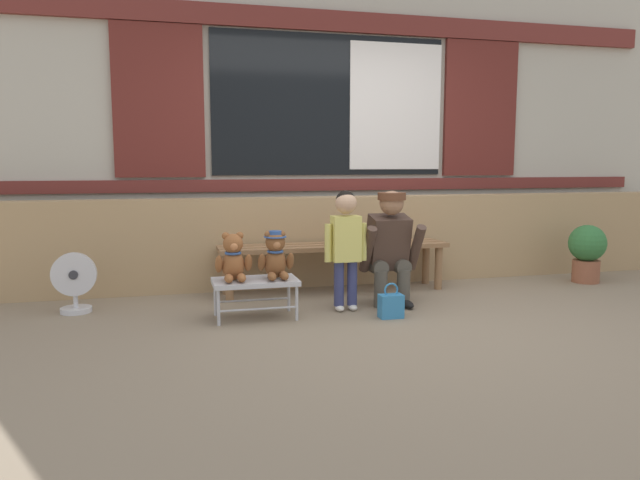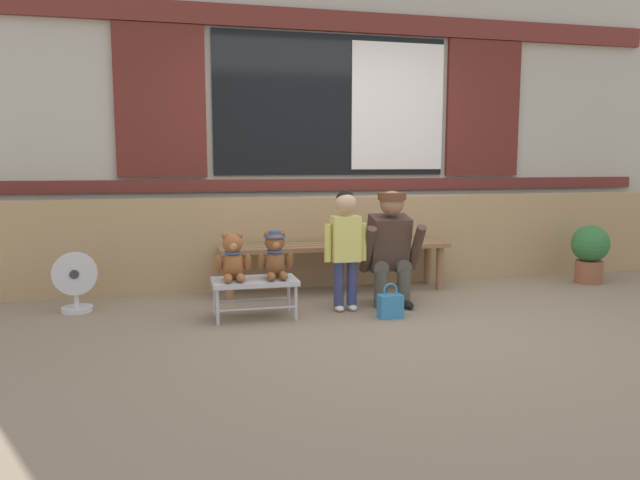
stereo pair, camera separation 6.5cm
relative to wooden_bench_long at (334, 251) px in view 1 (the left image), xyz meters
name	(u,v)px [view 1 (the left image)]	position (x,y,z in m)	size (l,w,h in m)	color
ground_plane	(394,319)	(0.17, -1.06, -0.37)	(60.00, 60.00, 0.00)	#84725B
brick_low_wall	(341,240)	(0.17, 0.37, 0.05)	(7.62, 0.25, 0.85)	tan
shop_facade	(328,114)	(0.17, 0.88, 1.30)	(7.78, 0.26, 3.32)	#B7B2A3
wooden_bench_long	(334,251)	(0.00, 0.00, 0.00)	(2.10, 0.40, 0.44)	#8E6642
small_display_bench	(255,284)	(-0.84, -0.76, -0.11)	(0.64, 0.36, 0.30)	#BCBCC1
teddy_bear_plain	(233,259)	(-1.00, -0.76, 0.09)	(0.28, 0.26, 0.36)	#93562D
teddy_bear_with_hat	(276,256)	(-0.68, -0.76, 0.10)	(0.28, 0.27, 0.36)	brown
child_standing	(346,237)	(-0.10, -0.70, 0.22)	(0.35, 0.18, 0.96)	navy
adult_crouching	(390,247)	(0.32, -0.58, 0.11)	(0.50, 0.49, 0.95)	#4C473D
handbag_on_ground	(391,305)	(0.16, -1.01, -0.28)	(0.18, 0.11, 0.27)	teal
potted_plant	(587,250)	(2.53, -0.20, -0.05)	(0.36, 0.36, 0.57)	brown
floor_fan	(75,283)	(-2.19, -0.25, -0.13)	(0.34, 0.24, 0.48)	silver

